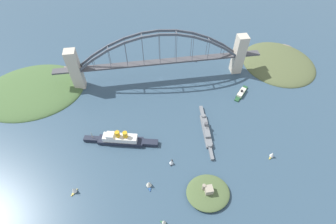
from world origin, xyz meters
The scene contains 14 objects.
ground_plane centered at (0.00, 0.00, 0.00)m, with size 1400.00×1400.00×0.00m, color #334C60.
harbor_arch_bridge centered at (0.00, 0.00, 33.63)m, with size 305.03×15.66×80.08m.
headland_west_shore centered at (-200.87, -9.88, 0.00)m, with size 116.28×124.21×17.68m.
headland_east_shore centered at (189.55, -2.40, 0.00)m, with size 149.89×124.39×16.77m.
ocean_liner centered at (63.29, 112.36, 5.94)m, with size 90.81×28.11×20.65m.
naval_cruiser centered at (-43.95, 111.90, 2.92)m, with size 12.29×84.22×16.97m.
harbor_ferry_steamer centered at (-112.51, 53.01, 2.22)m, with size 29.10×31.33×7.46m.
fort_island_mid_harbor centered at (-24.86, 191.98, 3.43)m, with size 45.89×41.09×14.43m.
seaplane_taxiing_near_bridge centered at (-63.03, -35.90, 1.85)m, with size 9.76×7.05×4.64m.
small_boat_0 centered at (7.17, 151.01, 3.70)m, with size 5.89×8.52×8.02m.
small_boat_1 centered at (113.52, 168.63, 4.73)m, with size 7.47×8.32×10.14m.
small_boat_2 centered at (35.25, 173.84, 4.70)m, with size 6.28×10.65×10.10m.
small_boat_3 centered at (-110.48, 159.62, 4.48)m, with size 7.59×7.03×9.53m.
small_boat_4 centered at (24.81, 214.09, 3.75)m, with size 6.48×5.26×8.01m.
Camera 1 is at (32.15, 288.33, 247.52)m, focal length 25.80 mm.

